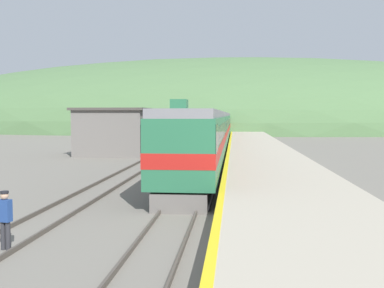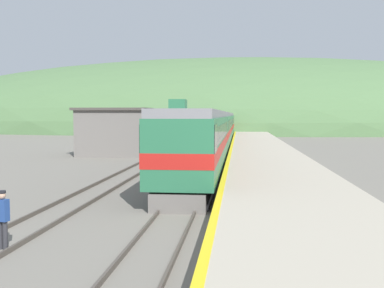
{
  "view_description": "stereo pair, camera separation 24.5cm",
  "coord_description": "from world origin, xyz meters",
  "px_view_note": "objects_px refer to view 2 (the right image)",
  "views": [
    {
      "loc": [
        2.17,
        0.39,
        3.89
      ],
      "look_at": [
        0.08,
        22.53,
        2.44
      ],
      "focal_mm": 42.0,
      "sensor_mm": 36.0,
      "label": 1
    },
    {
      "loc": [
        2.42,
        0.41,
        3.89
      ],
      "look_at": [
        0.08,
        22.53,
        2.44
      ],
      "focal_mm": 42.0,
      "sensor_mm": 36.0,
      "label": 2
    }
  ],
  "objects_px": {
    "carriage_third": "(224,125)",
    "track_worker": "(2,216)",
    "carriage_second": "(217,130)",
    "express_train_lead_car": "(199,142)",
    "carriage_fourth": "(228,123)"
  },
  "relations": [
    {
      "from": "express_train_lead_car",
      "to": "carriage_third",
      "type": "height_order",
      "value": "express_train_lead_car"
    },
    {
      "from": "carriage_fourth",
      "to": "express_train_lead_car",
      "type": "bearing_deg",
      "value": -90.0
    },
    {
      "from": "carriage_third",
      "to": "track_worker",
      "type": "relative_size",
      "value": 12.84
    },
    {
      "from": "carriage_second",
      "to": "carriage_third",
      "type": "relative_size",
      "value": 1.0
    },
    {
      "from": "carriage_second",
      "to": "track_worker",
      "type": "distance_m",
      "value": 37.04
    },
    {
      "from": "express_train_lead_car",
      "to": "carriage_second",
      "type": "xyz_separation_m",
      "value": [
        0.0,
        22.03,
        -0.01
      ]
    },
    {
      "from": "express_train_lead_car",
      "to": "carriage_fourth",
      "type": "relative_size",
      "value": 0.9
    },
    {
      "from": "carriage_second",
      "to": "express_train_lead_car",
      "type": "bearing_deg",
      "value": -90.0
    },
    {
      "from": "carriage_second",
      "to": "track_worker",
      "type": "height_order",
      "value": "carriage_second"
    },
    {
      "from": "carriage_third",
      "to": "carriage_second",
      "type": "bearing_deg",
      "value": -90.0
    },
    {
      "from": "express_train_lead_car",
      "to": "carriage_third",
      "type": "relative_size",
      "value": 0.9
    },
    {
      "from": "carriage_third",
      "to": "track_worker",
      "type": "bearing_deg",
      "value": -94.18
    },
    {
      "from": "carriage_third",
      "to": "track_worker",
      "type": "height_order",
      "value": "carriage_third"
    },
    {
      "from": "carriage_third",
      "to": "carriage_fourth",
      "type": "height_order",
      "value": "same"
    },
    {
      "from": "carriage_second",
      "to": "carriage_fourth",
      "type": "relative_size",
      "value": 1.0
    }
  ]
}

